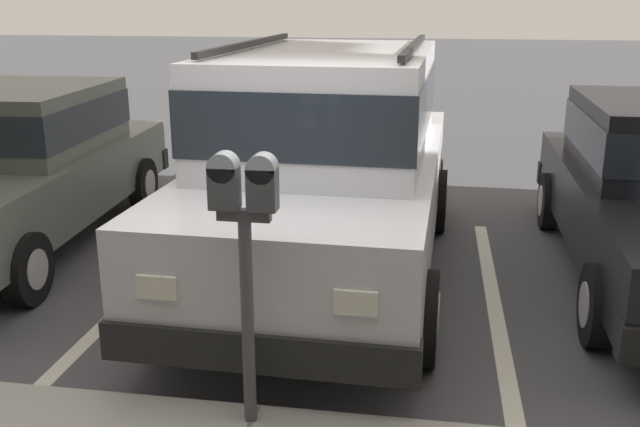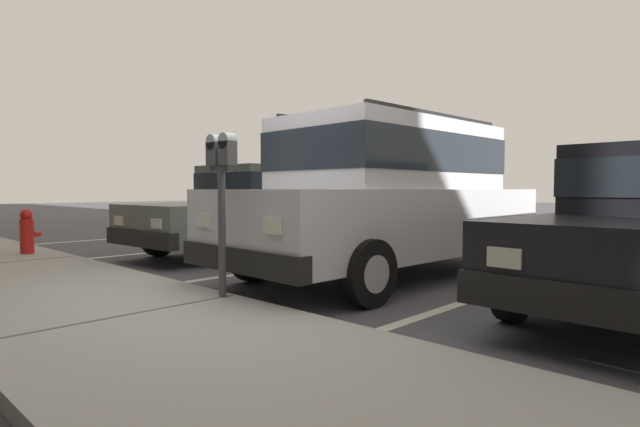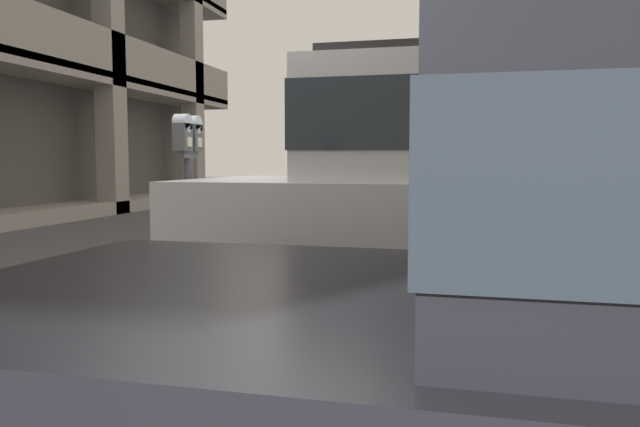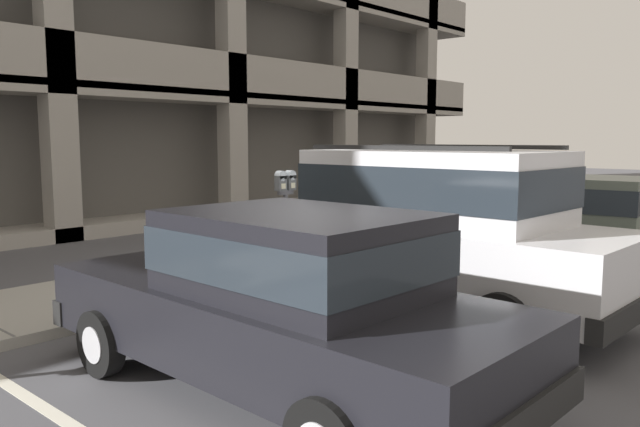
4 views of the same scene
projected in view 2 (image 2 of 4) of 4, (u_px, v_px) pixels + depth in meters
name	position (u px, v px, depth m)	size (l,w,h in m)	color
ground_plane	(253.00, 308.00, 4.94)	(80.00, 80.00, 0.10)	#4C4C51
sidewalk	(124.00, 323.00, 4.00)	(40.00, 2.20, 0.12)	#9E9B93
parking_stall_lines	(266.00, 270.00, 6.97)	(11.97, 4.80, 0.01)	silver
silver_suv	(389.00, 193.00, 6.41)	(2.11, 4.83, 2.03)	silver
dark_hatchback	(257.00, 207.00, 8.94)	(2.02, 4.57, 1.54)	#5B665B
parking_meter_near	(221.00, 176.00, 4.63)	(0.35, 0.12, 1.53)	#47474C
fire_hydrant	(27.00, 232.00, 7.83)	(0.30, 0.30, 0.70)	red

